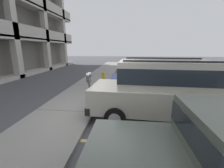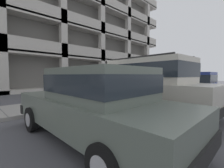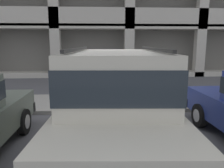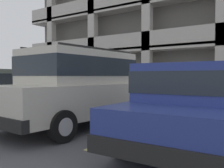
# 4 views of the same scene
# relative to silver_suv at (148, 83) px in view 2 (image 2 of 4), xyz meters

# --- Properties ---
(ground_plane) EXTENTS (80.00, 80.00, 0.10)m
(ground_plane) POSITION_rel_silver_suv_xyz_m (-0.00, 2.17, -1.14)
(ground_plane) COLOR #4C4C51
(sidewalk) EXTENTS (40.00, 2.20, 0.12)m
(sidewalk) POSITION_rel_silver_suv_xyz_m (-0.00, 3.47, -1.03)
(sidewalk) COLOR gray
(sidewalk) RESTS_ON ground_plane
(parking_stall_lines) EXTENTS (12.57, 4.80, 0.01)m
(parking_stall_lines) POSITION_rel_silver_suv_xyz_m (1.55, 0.77, -1.08)
(parking_stall_lines) COLOR #DBD16B
(parking_stall_lines) RESTS_ON ground_plane
(silver_suv) EXTENTS (2.20, 4.88, 2.03)m
(silver_suv) POSITION_rel_silver_suv_xyz_m (0.00, 0.00, 0.00)
(silver_suv) COLOR beige
(silver_suv) RESTS_ON ground_plane
(red_sedan) EXTENTS (1.86, 4.49, 1.54)m
(red_sedan) POSITION_rel_silver_suv_xyz_m (-2.92, -0.49, -0.27)
(red_sedan) COLOR #5B665B
(red_sedan) RESTS_ON ground_plane
(dark_hatchback) EXTENTS (1.89, 4.51, 1.54)m
(dark_hatchback) POSITION_rel_silver_suv_xyz_m (3.10, -0.28, -0.27)
(dark_hatchback) COLOR navy
(dark_hatchback) RESTS_ON ground_plane
(parking_meter_near) EXTENTS (0.35, 0.12, 1.41)m
(parking_meter_near) POSITION_rel_silver_suv_xyz_m (0.10, 2.52, 0.09)
(parking_meter_near) COLOR #595B60
(parking_meter_near) RESTS_ON sidewalk
(parking_garage) EXTENTS (32.00, 10.00, 13.25)m
(parking_garage) POSITION_rel_silver_suv_xyz_m (1.59, 15.04, 4.95)
(parking_garage) COLOR #64625C
(parking_garage) RESTS_ON ground_plane
(fire_hydrant) EXTENTS (0.30, 0.30, 0.70)m
(fire_hydrant) POSITION_rel_silver_suv_xyz_m (4.98, 2.82, -0.62)
(fire_hydrant) COLOR gold
(fire_hydrant) RESTS_ON sidewalk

